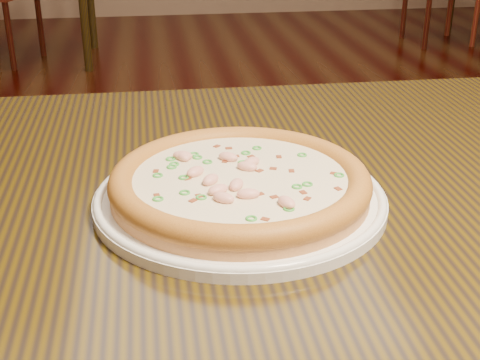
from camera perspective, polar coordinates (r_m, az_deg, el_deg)
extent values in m
plane|color=black|center=(1.74, 9.82, -14.57)|extent=(9.00, 9.00, 0.00)
cube|color=black|center=(0.83, 7.76, -1.23)|extent=(1.20, 0.80, 0.04)
cylinder|color=white|center=(0.75, 0.00, -1.67)|extent=(0.33, 0.33, 0.01)
torus|color=white|center=(0.75, 0.00, -1.26)|extent=(0.32, 0.32, 0.01)
cylinder|color=tan|center=(0.74, 0.00, -0.63)|extent=(0.29, 0.29, 0.02)
torus|color=#BC802E|center=(0.74, 0.00, 0.00)|extent=(0.29, 0.29, 0.03)
cylinder|color=beige|center=(0.74, 0.00, 0.18)|extent=(0.24, 0.24, 0.00)
ellipsoid|color=#F2B29E|center=(0.70, -1.89, -0.84)|extent=(0.03, 0.02, 0.01)
ellipsoid|color=#F2B29E|center=(0.78, -4.90, 2.04)|extent=(0.02, 0.03, 0.01)
ellipsoid|color=#F2B29E|center=(0.68, -1.41, -1.54)|extent=(0.03, 0.03, 0.01)
ellipsoid|color=#F2B29E|center=(0.75, 0.62, 1.17)|extent=(0.03, 0.02, 0.01)
ellipsoid|color=#F2B29E|center=(0.76, 0.97, 1.53)|extent=(0.03, 0.03, 0.01)
ellipsoid|color=#F2B29E|center=(0.78, -4.91, 2.09)|extent=(0.03, 0.02, 0.01)
ellipsoid|color=#F2B29E|center=(0.78, -1.01, 1.98)|extent=(0.03, 0.03, 0.01)
ellipsoid|color=#F2B29E|center=(0.74, -3.84, 0.71)|extent=(0.03, 0.03, 0.01)
ellipsoid|color=#F2B29E|center=(0.71, -0.31, -0.39)|extent=(0.02, 0.03, 0.01)
ellipsoid|color=#F2B29E|center=(0.67, 4.00, -1.91)|extent=(0.02, 0.03, 0.01)
ellipsoid|color=#F2B29E|center=(0.69, 0.70, -1.19)|extent=(0.02, 0.02, 0.01)
ellipsoid|color=#F2B29E|center=(0.72, -2.52, 0.03)|extent=(0.03, 0.03, 0.01)
cube|color=maroon|center=(0.69, 5.76, -1.66)|extent=(0.01, 0.01, 0.00)
cube|color=maroon|center=(0.79, 3.34, 1.93)|extent=(0.01, 0.01, 0.00)
cube|color=maroon|center=(0.79, 0.94, 1.96)|extent=(0.01, 0.01, 0.00)
cube|color=maroon|center=(0.69, -3.53, -1.42)|extent=(0.01, 0.01, 0.00)
cube|color=maroon|center=(0.69, 2.93, -1.52)|extent=(0.01, 0.01, 0.00)
cube|color=maroon|center=(0.76, 2.85, 0.92)|extent=(0.01, 0.01, 0.00)
cube|color=maroon|center=(0.73, -4.52, 0.05)|extent=(0.01, 0.01, 0.00)
cube|color=maroon|center=(0.79, -0.37, 1.99)|extent=(0.01, 0.01, 0.00)
cube|color=maroon|center=(0.70, -7.11, -1.38)|extent=(0.01, 0.01, 0.00)
cube|color=maroon|center=(0.71, 8.36, -0.81)|extent=(0.01, 0.01, 0.00)
cube|color=maroon|center=(0.69, 1.71, -1.27)|extent=(0.01, 0.01, 0.00)
cube|color=maroon|center=(0.75, 1.68, 0.73)|extent=(0.01, 0.01, 0.00)
cube|color=maroon|center=(0.77, -1.29, 1.55)|extent=(0.01, 0.01, 0.00)
cube|color=maroon|center=(0.75, 4.42, 0.72)|extent=(0.01, 0.01, 0.00)
cube|color=maroon|center=(0.81, -0.96, 2.67)|extent=(0.01, 0.01, 0.00)
cube|color=maroon|center=(0.82, -2.00, 2.84)|extent=(0.01, 0.01, 0.00)
cube|color=maroon|center=(0.68, -4.05, -1.83)|extent=(0.01, 0.01, 0.00)
cube|color=maroon|center=(0.75, 8.01, 0.51)|extent=(0.01, 0.01, 0.00)
cube|color=maroon|center=(0.70, 5.41, -1.12)|extent=(0.01, 0.01, 0.00)
cube|color=maroon|center=(0.65, 2.16, -3.43)|extent=(0.01, 0.01, 0.00)
cube|color=maroon|center=(0.75, -7.19, 0.70)|extent=(0.01, 0.01, 0.00)
torus|color=green|center=(0.77, -5.63, 1.35)|extent=(0.02, 0.02, 0.00)
torus|color=green|center=(0.71, 4.89, -0.58)|extent=(0.02, 0.02, 0.00)
torus|color=green|center=(0.77, -2.80, 1.54)|extent=(0.02, 0.02, 0.00)
torus|color=green|center=(0.81, 1.46, 2.73)|extent=(0.01, 0.01, 0.00)
torus|color=green|center=(0.70, -4.75, -1.09)|extent=(0.02, 0.02, 0.00)
torus|color=green|center=(0.79, -3.95, 2.19)|extent=(0.02, 0.02, 0.00)
torus|color=green|center=(0.79, -3.65, 1.93)|extent=(0.02, 0.02, 0.00)
torus|color=green|center=(0.74, -7.04, 0.39)|extent=(0.02, 0.02, 0.00)
torus|color=green|center=(0.69, -3.32, -1.50)|extent=(0.02, 0.02, 0.00)
torus|color=green|center=(0.69, -7.01, -1.62)|extent=(0.02, 0.02, 0.00)
torus|color=green|center=(0.77, 0.23, 1.48)|extent=(0.01, 0.01, 0.00)
torus|color=green|center=(0.80, 0.50, 2.32)|extent=(0.02, 0.02, 0.00)
torus|color=green|center=(0.76, -5.86, 1.11)|extent=(0.02, 0.02, 0.00)
torus|color=green|center=(0.67, 4.20, -2.47)|extent=(0.01, 0.01, 0.00)
torus|color=green|center=(0.73, -4.83, 0.20)|extent=(0.01, 0.01, 0.00)
torus|color=green|center=(0.72, 5.77, -0.37)|extent=(0.01, 0.01, 0.00)
torus|color=green|center=(0.65, 0.97, -3.31)|extent=(0.02, 0.02, 0.00)
torus|color=green|center=(0.79, 5.32, 2.13)|extent=(0.02, 0.02, 0.00)
torus|color=green|center=(0.75, 8.46, 0.40)|extent=(0.01, 0.01, 0.00)
torus|color=green|center=(0.78, -5.95, 1.79)|extent=(0.01, 0.01, 0.00)
cylinder|color=black|center=(4.15, -13.20, 13.82)|extent=(0.05, 0.05, 0.71)
cylinder|color=#5F1512|center=(4.62, -16.70, 12.60)|extent=(0.04, 0.04, 0.41)
cylinder|color=#5F1512|center=(4.32, -19.06, 11.51)|extent=(0.04, 0.04, 0.41)
cylinder|color=#5F1512|center=(4.96, 19.50, 13.01)|extent=(0.04, 0.04, 0.41)
cylinder|color=#5F1512|center=(5.27, 17.50, 13.88)|extent=(0.04, 0.04, 0.41)
cylinder|color=#5F1512|center=(4.78, 15.70, 13.10)|extent=(0.04, 0.04, 0.41)
cylinder|color=#5F1512|center=(5.10, 13.85, 13.97)|extent=(0.04, 0.04, 0.41)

